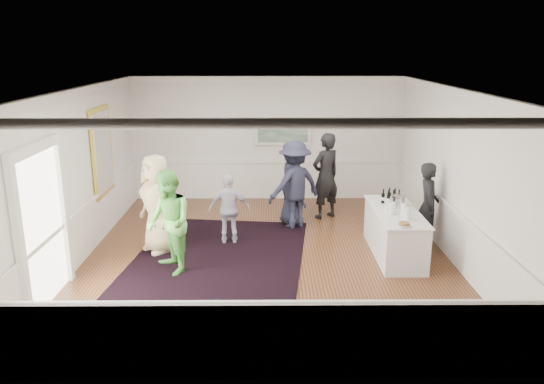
{
  "coord_description": "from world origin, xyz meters",
  "views": [
    {
      "loc": [
        0.02,
        -9.62,
        3.93
      ],
      "look_at": [
        0.09,
        0.2,
        1.22
      ],
      "focal_mm": 35.0,
      "sensor_mm": 36.0,
      "label": 1
    }
  ],
  "objects_px": {
    "guest_navy": "(292,193)",
    "ice_bucket": "(398,202)",
    "guest_lilac": "(229,209)",
    "nut_bowl": "(404,225)",
    "guest_dark_b": "(326,176)",
    "guest_green": "(169,223)",
    "guest_dark_a": "(295,185)",
    "bartender": "(428,205)",
    "guest_tan": "(157,204)",
    "serving_table": "(394,233)"
  },
  "relations": [
    {
      "from": "guest_lilac",
      "to": "nut_bowl",
      "type": "relative_size",
      "value": 6.25
    },
    {
      "from": "guest_lilac",
      "to": "ice_bucket",
      "type": "bearing_deg",
      "value": 168.23
    },
    {
      "from": "ice_bucket",
      "to": "guest_dark_a",
      "type": "bearing_deg",
      "value": 142.93
    },
    {
      "from": "guest_navy",
      "to": "guest_green",
      "type": "bearing_deg",
      "value": 99.86
    },
    {
      "from": "guest_tan",
      "to": "ice_bucket",
      "type": "bearing_deg",
      "value": 51.48
    },
    {
      "from": "serving_table",
      "to": "guest_lilac",
      "type": "height_order",
      "value": "guest_lilac"
    },
    {
      "from": "guest_lilac",
      "to": "nut_bowl",
      "type": "height_order",
      "value": "guest_lilac"
    },
    {
      "from": "ice_bucket",
      "to": "nut_bowl",
      "type": "relative_size",
      "value": 1.12
    },
    {
      "from": "guest_dark_a",
      "to": "guest_navy",
      "type": "relative_size",
      "value": 1.32
    },
    {
      "from": "guest_green",
      "to": "nut_bowl",
      "type": "bearing_deg",
      "value": 58.39
    },
    {
      "from": "guest_lilac",
      "to": "guest_green",
      "type": "bearing_deg",
      "value": 53.18
    },
    {
      "from": "guest_dark_b",
      "to": "nut_bowl",
      "type": "height_order",
      "value": "guest_dark_b"
    },
    {
      "from": "ice_bucket",
      "to": "nut_bowl",
      "type": "bearing_deg",
      "value": -97.87
    },
    {
      "from": "guest_green",
      "to": "guest_navy",
      "type": "relative_size",
      "value": 1.26
    },
    {
      "from": "bartender",
      "to": "guest_dark_b",
      "type": "bearing_deg",
      "value": 53.39
    },
    {
      "from": "guest_dark_b",
      "to": "ice_bucket",
      "type": "bearing_deg",
      "value": 86.07
    },
    {
      "from": "guest_dark_a",
      "to": "guest_navy",
      "type": "bearing_deg",
      "value": -102.01
    },
    {
      "from": "guest_green",
      "to": "guest_dark_a",
      "type": "relative_size",
      "value": 0.96
    },
    {
      "from": "guest_lilac",
      "to": "guest_navy",
      "type": "bearing_deg",
      "value": -143.27
    },
    {
      "from": "serving_table",
      "to": "guest_lilac",
      "type": "distance_m",
      "value": 3.31
    },
    {
      "from": "bartender",
      "to": "guest_lilac",
      "type": "relative_size",
      "value": 1.2
    },
    {
      "from": "guest_navy",
      "to": "ice_bucket",
      "type": "distance_m",
      "value": 2.56
    },
    {
      "from": "bartender",
      "to": "guest_dark_a",
      "type": "xyz_separation_m",
      "value": [
        -2.6,
        1.24,
        0.11
      ]
    },
    {
      "from": "bartender",
      "to": "ice_bucket",
      "type": "bearing_deg",
      "value": 117.94
    },
    {
      "from": "serving_table",
      "to": "guest_dark_b",
      "type": "bearing_deg",
      "value": 115.37
    },
    {
      "from": "serving_table",
      "to": "nut_bowl",
      "type": "relative_size",
      "value": 9.55
    },
    {
      "from": "bartender",
      "to": "guest_tan",
      "type": "xyz_separation_m",
      "value": [
        -5.34,
        -0.21,
        0.11
      ]
    },
    {
      "from": "guest_green",
      "to": "guest_dark_a",
      "type": "bearing_deg",
      "value": 106.92
    },
    {
      "from": "guest_navy",
      "to": "ice_bucket",
      "type": "xyz_separation_m",
      "value": [
        1.99,
        -1.6,
        0.27
      ]
    },
    {
      "from": "serving_table",
      "to": "guest_green",
      "type": "relative_size",
      "value": 1.18
    },
    {
      "from": "bartender",
      "to": "guest_dark_b",
      "type": "distance_m",
      "value": 2.65
    },
    {
      "from": "bartender",
      "to": "ice_bucket",
      "type": "relative_size",
      "value": 6.68
    },
    {
      "from": "serving_table",
      "to": "bartender",
      "type": "relative_size",
      "value": 1.27
    },
    {
      "from": "bartender",
      "to": "guest_navy",
      "type": "distance_m",
      "value": 2.98
    },
    {
      "from": "ice_bucket",
      "to": "serving_table",
      "type": "bearing_deg",
      "value": -112.06
    },
    {
      "from": "guest_green",
      "to": "ice_bucket",
      "type": "height_order",
      "value": "guest_green"
    },
    {
      "from": "guest_tan",
      "to": "nut_bowl",
      "type": "xyz_separation_m",
      "value": [
        4.52,
        -1.14,
        -0.04
      ]
    },
    {
      "from": "serving_table",
      "to": "guest_green",
      "type": "distance_m",
      "value": 4.29
    },
    {
      "from": "guest_green",
      "to": "ice_bucket",
      "type": "bearing_deg",
      "value": 73.45
    },
    {
      "from": "guest_lilac",
      "to": "serving_table",
      "type": "bearing_deg",
      "value": 164.54
    },
    {
      "from": "guest_green",
      "to": "serving_table",
      "type": "bearing_deg",
      "value": 71.05
    },
    {
      "from": "bartender",
      "to": "guest_dark_b",
      "type": "relative_size",
      "value": 0.86
    },
    {
      "from": "guest_lilac",
      "to": "nut_bowl",
      "type": "distance_m",
      "value": 3.54
    },
    {
      "from": "serving_table",
      "to": "guest_tan",
      "type": "bearing_deg",
      "value": 177.36
    },
    {
      "from": "bartender",
      "to": "guest_lilac",
      "type": "distance_m",
      "value": 3.98
    },
    {
      "from": "guest_navy",
      "to": "nut_bowl",
      "type": "bearing_deg",
      "value": 174.97
    },
    {
      "from": "bartender",
      "to": "guest_dark_b",
      "type": "height_order",
      "value": "guest_dark_b"
    },
    {
      "from": "nut_bowl",
      "to": "guest_tan",
      "type": "bearing_deg",
      "value": 165.81
    },
    {
      "from": "guest_tan",
      "to": "guest_lilac",
      "type": "bearing_deg",
      "value": 70.13
    },
    {
      "from": "ice_bucket",
      "to": "guest_dark_b",
      "type": "bearing_deg",
      "value": 119.16
    }
  ]
}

